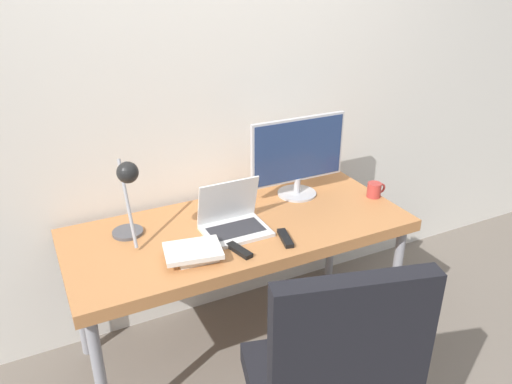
% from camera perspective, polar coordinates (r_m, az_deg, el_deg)
% --- Properties ---
extents(wall_back, '(8.00, 0.05, 2.60)m').
position_cam_1_polar(wall_back, '(2.63, -6.02, 11.07)').
color(wall_back, silver).
rests_on(wall_back, ground_plane).
extents(desk, '(1.68, 0.73, 0.74)m').
position_cam_1_polar(desk, '(2.50, -1.86, -5.02)').
color(desk, '#B77542').
rests_on(desk, ground_plane).
extents(laptop, '(0.30, 0.24, 0.25)m').
position_cam_1_polar(laptop, '(2.40, -2.62, -3.30)').
color(laptop, silver).
rests_on(laptop, desk).
extents(monitor, '(0.56, 0.21, 0.44)m').
position_cam_1_polar(monitor, '(2.69, 4.82, 4.28)').
color(monitor, '#B7B7BC').
rests_on(monitor, desk).
extents(desk_lamp, '(0.15, 0.29, 0.43)m').
position_cam_1_polar(desk_lamp, '(2.24, -14.46, -0.13)').
color(desk_lamp, '#4C4C51').
rests_on(desk_lamp, desk).
extents(office_chair, '(0.64, 0.62, 1.13)m').
position_cam_1_polar(office_chair, '(1.85, 8.75, -20.58)').
color(office_chair, black).
rests_on(office_chair, ground_plane).
extents(book_stack, '(0.27, 0.22, 0.05)m').
position_cam_1_polar(book_stack, '(2.21, -7.06, -6.85)').
color(book_stack, silver).
rests_on(book_stack, desk).
extents(tv_remote, '(0.07, 0.15, 0.02)m').
position_cam_1_polar(tv_remote, '(2.24, -1.91, -6.68)').
color(tv_remote, black).
rests_on(tv_remote, desk).
extents(media_remote, '(0.07, 0.16, 0.02)m').
position_cam_1_polar(media_remote, '(2.34, 3.37, -5.28)').
color(media_remote, black).
rests_on(media_remote, desk).
extents(mug, '(0.11, 0.08, 0.08)m').
position_cam_1_polar(mug, '(2.81, 13.40, 0.25)').
color(mug, '#B23833').
rests_on(mug, desk).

